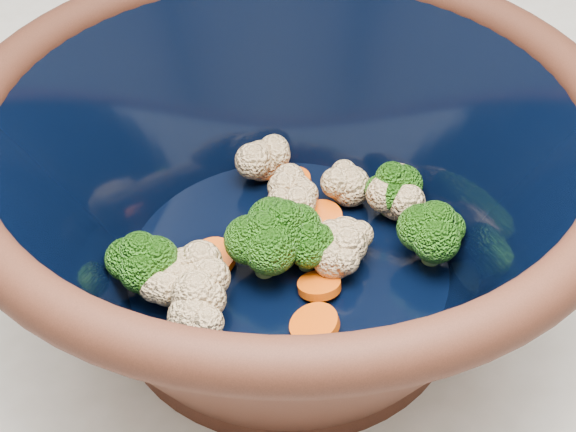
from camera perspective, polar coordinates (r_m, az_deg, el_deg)
The scene contains 2 objects.
mixing_bowl at distance 0.52m, azimuth 0.00°, elevation 1.41°, with size 0.40×0.40×0.18m.
vegetable_pile at distance 0.54m, azimuth -0.12°, elevation -1.29°, with size 0.24×0.19×0.06m.
Camera 1 is at (-0.06, -0.37, 1.33)m, focal length 50.00 mm.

